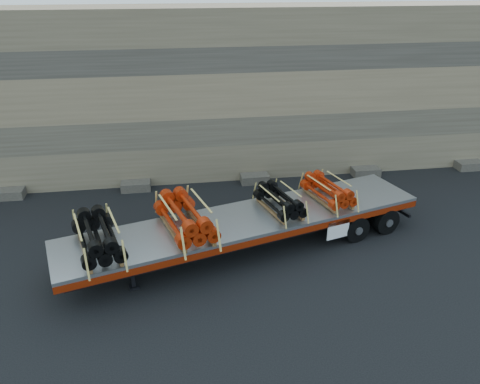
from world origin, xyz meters
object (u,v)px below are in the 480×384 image
object	(u,v)px
bundle_midfront	(185,218)
bundle_midrear	(280,201)
bundle_front	(98,237)
bundle_rear	(328,191)
trailer	(247,234)

from	to	relation	value
bundle_midfront	bundle_midrear	xyz separation A→B (m)	(3.06, 0.86, -0.10)
bundle_front	bundle_midrear	size ratio (longest dim) A/B	1.21
bundle_front	bundle_midfront	xyz separation A→B (m)	(2.44, 0.69, 0.03)
bundle_midfront	bundle_rear	world-z (taller)	bundle_midfront
bundle_midrear	trailer	bearing A→B (deg)	180.00
bundle_rear	bundle_front	bearing A→B (deg)	180.00
bundle_midfront	bundle_front	bearing A→B (deg)	-180.00
bundle_midrear	bundle_rear	world-z (taller)	bundle_rear
bundle_midfront	bundle_rear	distance (m)	5.04
trailer	bundle_midfront	size ratio (longest dim) A/B	4.73
trailer	bundle_rear	xyz separation A→B (m)	(2.90, 0.82, 0.94)
bundle_rear	bundle_midfront	bearing A→B (deg)	180.00
bundle_front	bundle_rear	world-z (taller)	bundle_front
trailer	bundle_midrear	size ratio (longest dim) A/B	6.17
trailer	bundle_midfront	xyz separation A→B (m)	(-1.94, -0.55, 1.03)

